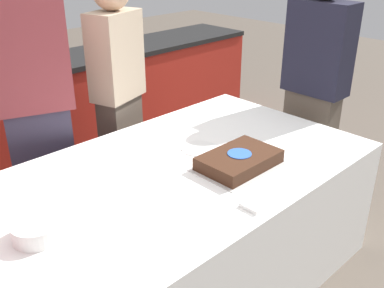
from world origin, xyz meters
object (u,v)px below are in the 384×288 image
Objects in this scene: cake at (239,160)px; person_seated_right at (314,89)px; person_cutting_cake at (119,95)px; person_standing_back at (36,113)px; plate_stack at (37,230)px.

person_seated_right is (1.01, 0.21, 0.10)m from cake.
cake is at bearing -78.42° from person_seated_right.
person_cutting_cake is (0.00, 1.03, 0.09)m from cake.
person_standing_back is (-1.58, 0.82, 0.03)m from person_seated_right.
person_cutting_cake is (1.02, 0.86, 0.09)m from plate_stack.
person_standing_back is at bearing 62.33° from plate_stack.
cake is 0.26× the size of person_standing_back.
person_standing_back reaches higher than cake.
person_cutting_cake is at bearing -159.87° from person_standing_back.
plate_stack is at bearing 170.78° from cake.
plate_stack is (-1.02, 0.17, 0.00)m from cake.
person_standing_back is at bearing -17.90° from person_cutting_cake.
cake is 1.18m from person_standing_back.
plate_stack is at bearing 22.38° from person_cutting_cake.
person_seated_right is (1.01, -0.82, 0.01)m from person_cutting_cake.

